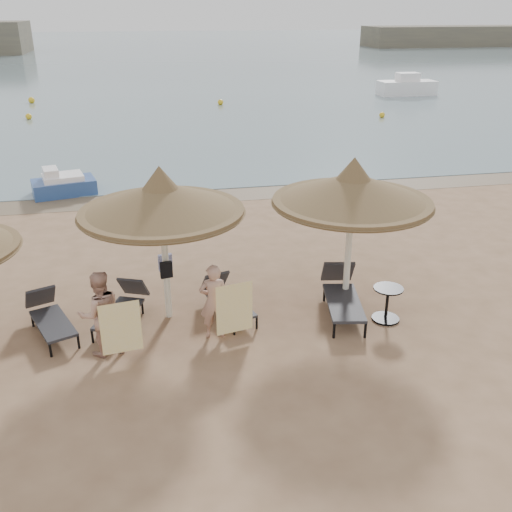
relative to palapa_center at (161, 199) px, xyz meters
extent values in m
plane|color=#997556|center=(0.42, -1.46, -2.51)|extent=(160.00, 160.00, 0.00)
cube|color=slate|center=(0.42, 78.54, -2.49)|extent=(200.00, 140.00, 0.03)
cube|color=brown|center=(0.42, 7.94, -2.50)|extent=(200.00, 1.60, 0.01)
cube|color=#696049|center=(55.42, 78.54, -1.01)|extent=(40.00, 8.00, 3.00)
cube|color=white|center=(18.42, 28.54, -2.01)|extent=(4.00, 1.60, 1.00)
cube|color=white|center=(18.42, 28.54, -1.26)|extent=(1.50, 1.00, 0.60)
cylinder|color=white|center=(0.00, 0.00, -1.36)|extent=(0.13, 0.13, 2.30)
cone|color=brown|center=(0.00, 0.00, 0.03)|extent=(3.18, 3.18, 0.60)
cone|color=brown|center=(0.00, 0.00, 0.40)|extent=(0.77, 0.77, 0.49)
cylinder|color=brown|center=(0.00, 0.00, -0.25)|extent=(3.11, 3.11, 0.11)
cylinder|color=white|center=(3.71, -0.19, -1.35)|extent=(0.13, 0.13, 2.32)
cone|color=brown|center=(3.71, -0.19, 0.06)|extent=(3.20, 3.20, 0.61)
cone|color=brown|center=(3.71, -0.19, 0.42)|extent=(0.77, 0.77, 0.50)
cylinder|color=brown|center=(3.71, -0.19, -0.23)|extent=(3.14, 3.14, 0.11)
cylinder|color=black|center=(-2.18, -1.08, -2.38)|extent=(0.05, 0.05, 0.25)
cylinder|color=black|center=(-1.71, -0.88, -2.38)|extent=(0.05, 0.05, 0.25)
cylinder|color=black|center=(-2.66, 0.10, -2.38)|extent=(0.05, 0.05, 0.25)
cylinder|color=black|center=(-2.19, 0.30, -2.38)|extent=(0.05, 0.05, 0.25)
cube|color=black|center=(-2.20, -0.35, -2.22)|extent=(1.04, 1.48, 0.05)
cube|color=black|center=(-2.51, 0.39, -2.01)|extent=(0.67, 0.57, 0.52)
cylinder|color=black|center=(-1.47, -0.74, -2.38)|extent=(0.04, 0.04, 0.25)
cylinder|color=black|center=(-1.01, -0.93, -2.38)|extent=(0.04, 0.04, 0.25)
cylinder|color=black|center=(-0.99, 0.41, -2.38)|extent=(0.04, 0.04, 0.25)
cylinder|color=black|center=(-0.53, 0.22, -2.38)|extent=(0.04, 0.04, 0.25)
cube|color=black|center=(-0.98, -0.22, -2.23)|extent=(1.03, 1.45, 0.05)
cube|color=black|center=(-0.68, 0.51, -2.02)|extent=(0.65, 0.56, 0.51)
cylinder|color=black|center=(1.19, -0.98, -2.38)|extent=(0.04, 0.04, 0.25)
cylinder|color=black|center=(1.66, -0.84, -2.38)|extent=(0.04, 0.04, 0.25)
cylinder|color=black|center=(0.84, 0.19, -2.38)|extent=(0.04, 0.04, 0.25)
cylinder|color=black|center=(1.31, 0.34, -2.38)|extent=(0.04, 0.04, 0.25)
cube|color=black|center=(1.24, -0.28, -2.23)|extent=(0.90, 1.41, 0.05)
cube|color=black|center=(1.02, 0.46, -2.02)|extent=(0.63, 0.51, 0.50)
cylinder|color=black|center=(3.04, -1.46, -2.36)|extent=(0.05, 0.05, 0.30)
cylinder|color=black|center=(3.63, -1.57, -2.36)|extent=(0.05, 0.05, 0.30)
cylinder|color=black|center=(3.31, 0.00, -2.36)|extent=(0.05, 0.05, 0.30)
cylinder|color=black|center=(3.90, -0.10, -2.36)|extent=(0.05, 0.05, 0.30)
cube|color=black|center=(3.48, -0.73, -2.18)|extent=(0.94, 1.69, 0.06)
cube|color=black|center=(3.65, 0.19, -1.92)|extent=(0.73, 0.56, 0.60)
cylinder|color=black|center=(4.29, -0.99, -2.49)|extent=(0.55, 0.55, 0.04)
cylinder|color=black|center=(4.29, -0.99, -2.15)|extent=(0.06, 0.06, 0.67)
cylinder|color=black|center=(4.29, -0.99, -1.81)|extent=(0.59, 0.59, 0.03)
imported|color=tan|center=(-1.23, -1.12, -1.57)|extent=(0.98, 0.76, 1.88)
imported|color=tan|center=(0.82, -0.94, -1.63)|extent=(0.85, 0.60, 1.74)
cube|color=yellow|center=(-0.88, -1.47, -1.82)|extent=(0.70, 0.12, 0.99)
cube|color=yellow|center=(1.17, -1.19, -1.81)|extent=(0.71, 0.17, 1.01)
cube|color=silver|center=(0.00, 0.18, -1.38)|extent=(0.28, 0.14, 0.34)
cube|color=black|center=(0.00, -0.16, -1.39)|extent=(0.24, 0.12, 0.33)
cube|color=#2B4B8D|center=(-2.97, 9.03, -2.26)|extent=(2.22, 1.61, 0.50)
cube|color=white|center=(-2.97, 9.03, -1.94)|extent=(1.47, 1.27, 0.23)
cube|color=white|center=(-3.32, 8.95, -1.73)|extent=(0.63, 0.90, 0.32)
sphere|color=yellow|center=(-6.40, 23.80, -2.33)|extent=(0.35, 0.35, 0.35)
sphere|color=yellow|center=(4.85, 26.81, -2.33)|extent=(0.36, 0.36, 0.36)
sphere|color=yellow|center=(13.22, 20.48, -2.35)|extent=(0.32, 0.32, 0.32)
sphere|color=yellow|center=(-7.17, 29.91, -2.30)|extent=(0.41, 0.41, 0.41)
camera|label=1|loc=(-0.25, -10.34, 3.31)|focal=40.00mm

